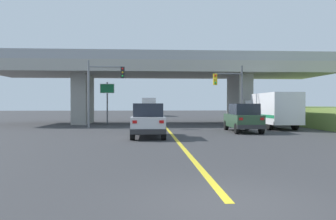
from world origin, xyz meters
The scene contains 10 objects.
ground centered at (0.00, 28.69, 0.00)m, with size 160.00×160.00×0.00m, color #353538.
overpass_bridge centered at (0.00, 28.69, 5.06)m, with size 34.15×8.55×7.04m.
lane_divider_stripe centered at (0.00, 12.91, 0.00)m, with size 0.20×25.82×0.01m, color yellow.
suv_lead centered at (-1.55, 13.62, 1.01)m, with size 1.97×4.69×2.02m.
suv_crossing centered at (5.23, 17.06, 1.01)m, with size 2.08×4.90×2.02m.
box_truck centered at (8.78, 20.80, 1.55)m, with size 2.33×7.54×2.89m.
traffic_signal_nearside centered at (5.64, 21.73, 3.32)m, with size 2.56×0.36×5.30m.
traffic_signal_farside centered at (-5.48, 21.82, 3.66)m, with size 3.09×0.36×5.65m.
highway_sign centered at (-5.47, 26.32, 2.99)m, with size 1.37×0.17×4.15m.
semi_truck_distant centered at (-1.30, 52.24, 1.63)m, with size 2.33×6.75×3.12m.
Camera 1 is at (-1.62, -6.39, 1.93)m, focal length 35.71 mm.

